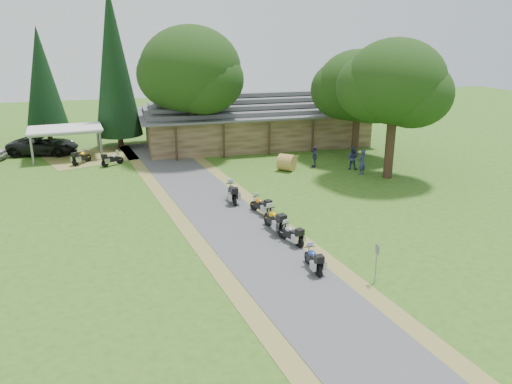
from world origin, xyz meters
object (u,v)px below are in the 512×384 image
object	(u,v)px
car_dark_suv	(43,141)
motorcycle_carport_b	(112,158)
motorcycle_row_a	(313,258)
motorcycle_carport_a	(81,156)
motorcycle_row_b	(291,233)
motorcycle_row_e	(232,192)
lodge	(256,118)
motorcycle_row_d	(261,204)
hay_bale	(287,162)
carport	(67,143)
motorcycle_row_c	(274,219)

from	to	relation	value
car_dark_suv	motorcycle_carport_b	world-z (taller)	car_dark_suv
motorcycle_row_a	motorcycle_carport_a	world-z (taller)	motorcycle_carport_a
motorcycle_row_b	motorcycle_row_e	xyz separation A→B (m)	(-1.52, 7.04, 0.09)
lodge	motorcycle_row_b	bearing A→B (deg)	-100.60
motorcycle_row_d	hay_bale	distance (m)	9.68
lodge	motorcycle_carport_b	size ratio (longest dim) A/B	12.63
motorcycle_row_b	motorcycle_row_d	distance (m)	4.54
carport	motorcycle_carport_a	world-z (taller)	carport
lodge	motorcycle_carport_a	world-z (taller)	lodge
motorcycle_row_a	motorcycle_row_e	xyz separation A→B (m)	(-1.53, 10.11, 0.08)
lodge	motorcycle_carport_a	bearing A→B (deg)	-167.58
motorcycle_row_c	motorcycle_row_d	xyz separation A→B (m)	(0.00, 2.76, -0.11)
motorcycle_row_e	hay_bale	world-z (taller)	motorcycle_row_e
car_dark_suv	motorcycle_row_e	distance (m)	21.13
motorcycle_row_c	hay_bale	size ratio (longest dim) A/B	1.60
carport	motorcycle_row_c	size ratio (longest dim) A/B	2.87
motorcycle_row_b	motorcycle_carport_b	world-z (taller)	motorcycle_carport_b
motorcycle_row_b	motorcycle_carport_a	world-z (taller)	motorcycle_carport_a
lodge	motorcycle_row_e	size ratio (longest dim) A/B	11.05
hay_bale	carport	bearing A→B (deg)	152.24
carport	motorcycle_carport_b	xyz separation A→B (m)	(3.68, -3.76, -0.70)
motorcycle_row_b	carport	bearing A→B (deg)	8.52
hay_bale	lodge	bearing A→B (deg)	89.29
carport	lodge	bearing A→B (deg)	-3.12
motorcycle_row_e	lodge	bearing A→B (deg)	-18.57
motorcycle_row_e	motorcycle_carport_a	xyz separation A→B (m)	(-9.79, 12.28, -0.04)
motorcycle_row_d	motorcycle_row_e	size ratio (longest dim) A/B	0.89
car_dark_suv	motorcycle_carport_a	distance (m)	5.45
car_dark_suv	motorcycle_row_c	size ratio (longest dim) A/B	3.07
motorcycle_row_a	motorcycle_carport_a	bearing A→B (deg)	26.36
carport	motorcycle_row_e	world-z (taller)	carport
lodge	motorcycle_row_b	world-z (taller)	lodge
motorcycle_row_e	car_dark_suv	bearing A→B (deg)	40.16
motorcycle_row_b	motorcycle_carport_b	bearing A→B (deg)	4.77
motorcycle_row_a	motorcycle_row_e	distance (m)	10.22
motorcycle_row_d	motorcycle_row_e	bearing A→B (deg)	2.78
motorcycle_row_d	hay_bale	size ratio (longest dim) A/B	1.35
motorcycle_row_b	motorcycle_row_c	distance (m)	1.80
car_dark_suv	motorcycle_row_b	bearing A→B (deg)	-135.71
lodge	motorcycle_row_a	bearing A→B (deg)	-99.33
motorcycle_carport_a	motorcycle_carport_b	xyz separation A→B (m)	(2.41, -1.17, -0.04)
motorcycle_row_c	motorcycle_row_e	size ratio (longest dim) A/B	1.06
motorcycle_row_c	carport	bearing A→B (deg)	21.19
motorcycle_row_d	motorcycle_row_a	bearing A→B (deg)	160.47
motorcycle_row_c	motorcycle_carport_a	world-z (taller)	motorcycle_row_c
lodge	motorcycle_carport_b	bearing A→B (deg)	-160.71
motorcycle_carport_a	motorcycle_row_b	bearing A→B (deg)	-110.56
motorcycle_row_c	hay_bale	xyz separation A→B (m)	(4.48, 11.35, -0.06)
motorcycle_row_b	motorcycle_row_d	xyz separation A→B (m)	(-0.34, 4.53, 0.02)
lodge	motorcycle_row_c	size ratio (longest dim) A/B	10.42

